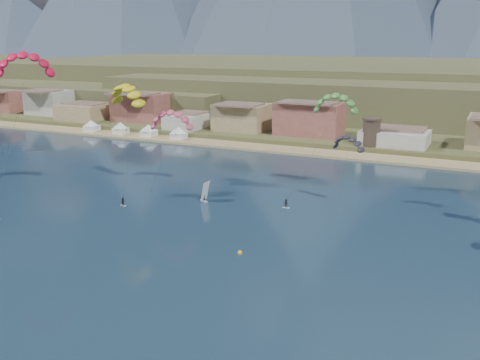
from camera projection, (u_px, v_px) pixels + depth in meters
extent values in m
plane|color=black|center=(135.00, 310.00, 72.79)|extent=(2400.00, 2400.00, 0.00)
cube|color=tan|center=(347.00, 155.00, 165.47)|extent=(2200.00, 12.00, 0.90)
cube|color=brown|center=(465.00, 71.00, 562.72)|extent=(2200.00, 900.00, 4.00)
cube|color=brown|center=(55.00, 84.00, 328.89)|extent=(280.00, 130.00, 10.00)
cube|color=brown|center=(350.00, 79.00, 314.08)|extent=(380.00, 170.00, 18.00)
cylinder|color=#47382D|center=(371.00, 133.00, 168.95)|extent=(5.20, 5.20, 8.00)
cylinder|color=#47382D|center=(372.00, 119.00, 167.87)|extent=(5.82, 5.82, 0.60)
cube|color=white|center=(92.00, 128.00, 204.47)|extent=(4.50, 4.50, 2.00)
pyramid|color=white|center=(91.00, 120.00, 203.72)|extent=(6.40, 6.40, 2.00)
cube|color=white|center=(121.00, 131.00, 199.08)|extent=(4.50, 4.50, 2.00)
pyramid|color=white|center=(120.00, 122.00, 198.33)|extent=(6.40, 6.40, 2.00)
cube|color=white|center=(149.00, 133.00, 194.11)|extent=(4.50, 4.50, 2.00)
pyramid|color=white|center=(149.00, 125.00, 193.36)|extent=(6.40, 6.40, 2.00)
cube|color=white|center=(179.00, 136.00, 189.14)|extent=(4.50, 4.50, 2.00)
pyramid|color=white|center=(178.00, 127.00, 188.39)|extent=(6.40, 6.40, 2.00)
cylinder|color=#262626|center=(11.00, 142.00, 112.24)|extent=(0.05, 0.05, 29.51)
cube|color=silver|center=(123.00, 205.00, 117.36)|extent=(1.53, 0.87, 0.10)
imported|color=black|center=(123.00, 201.00, 117.14)|extent=(0.98, 0.86, 1.69)
cylinder|color=#262626|center=(126.00, 150.00, 122.50)|extent=(0.05, 0.05, 24.28)
cube|color=silver|center=(286.00, 208.00, 115.88)|extent=(1.57, 0.51, 0.10)
imported|color=black|center=(286.00, 203.00, 115.64)|extent=(1.18, 0.70, 1.79)
cylinder|color=#262626|center=(311.00, 156.00, 118.97)|extent=(0.05, 0.05, 23.52)
cylinder|color=#262626|center=(163.00, 161.00, 127.05)|extent=(0.04, 0.04, 15.71)
cylinder|color=#262626|center=(341.00, 183.00, 111.70)|extent=(0.04, 0.04, 14.17)
cube|color=silver|center=(204.00, 201.00, 120.68)|extent=(2.41, 1.98, 0.12)
imported|color=black|center=(204.00, 197.00, 120.45)|extent=(1.02, 0.95, 1.75)
cube|color=white|center=(205.00, 191.00, 119.96)|extent=(2.29, 2.71, 4.19)
sphere|color=yellow|center=(240.00, 253.00, 91.72)|extent=(0.79, 0.79, 0.79)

